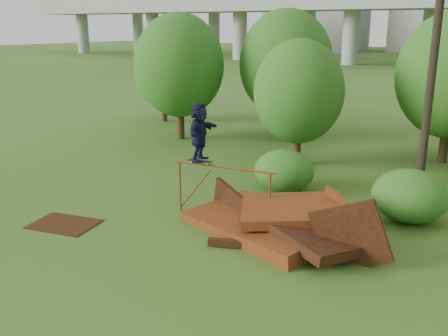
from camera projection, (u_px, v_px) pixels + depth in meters
The scene contains 13 objects.
ground at pixel (206, 254), 12.22m from camera, with size 240.00×240.00×0.00m, color #2D5116.
scrap_pile at pixel (279, 223), 13.25m from camera, with size 5.98×3.57×2.03m.
grind_rail at pixel (223, 179), 14.18m from camera, with size 3.09×0.54×1.58m.
skateboard at pixel (200, 161), 14.35m from camera, with size 0.75×0.30×0.08m.
skater at pixel (200, 132), 14.11m from camera, with size 1.55×0.50×1.68m, color black.
flat_plate at pixel (64, 224), 14.04m from camera, with size 1.79×1.28×0.03m, color #321A0A.
tree_0 at pixel (179, 66), 23.61m from camera, with size 4.26×4.26×6.01m.
tree_1 at pixel (286, 64), 23.65m from camera, with size 4.44×4.44×6.18m.
tree_2 at pixel (299, 92), 19.26m from camera, with size 3.51×3.51×4.94m.
tree_6 at pixel (163, 75), 28.34m from camera, with size 3.22×3.22×4.49m.
shrub_left at pixel (284, 171), 16.71m from camera, with size 2.04×1.88×1.41m, color #1C4913.
shrub_right at pixel (410, 196), 14.11m from camera, with size 2.13×1.96×1.51m, color #1C4913.
utility_pole at pixel (438, 19), 16.19m from camera, with size 1.40×0.28×11.07m.
Camera 1 is at (6.49, -9.08, 5.43)m, focal length 40.00 mm.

